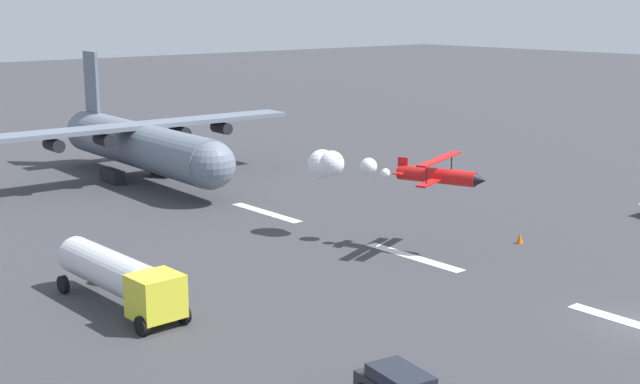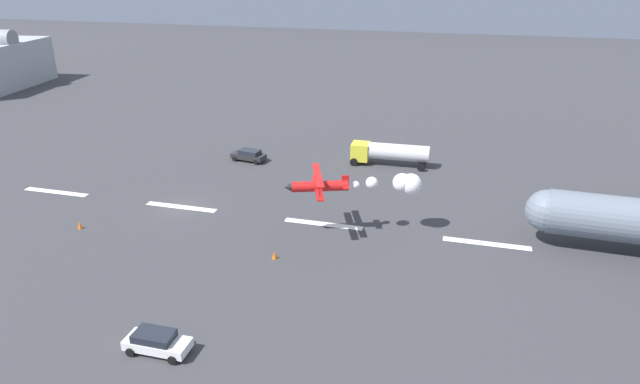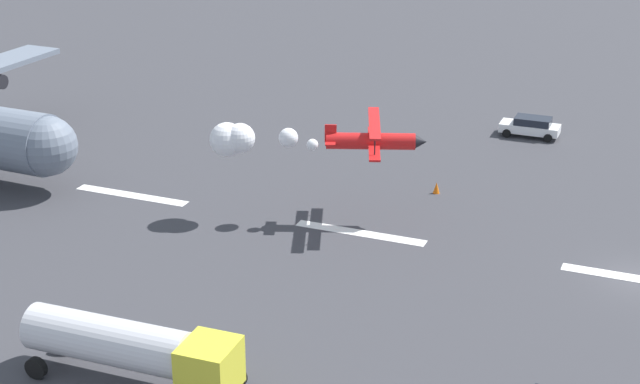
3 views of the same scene
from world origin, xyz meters
TOP-DOWN VIEW (x-y plane):
  - ground_plane at (0.00, 0.00)m, footprint 440.00×440.00m
  - runway_stripe_3 at (0.00, 0.00)m, footprint 8.00×0.90m
  - runway_stripe_4 at (15.74, 0.00)m, footprint 8.00×0.90m
  - runway_stripe_5 at (31.48, 0.00)m, footprint 8.00×0.90m
  - stunt_biplane_red at (21.16, -0.38)m, footprint 12.39×6.90m
  - fuel_tanker_truck at (19.36, 18.71)m, footprint 9.89×2.99m
  - followme_car_yellow at (9.94, -21.81)m, footprint 4.44×2.04m
  - traffic_cone_far at (13.35, -7.84)m, footprint 0.44×0.44m

SIDE VIEW (x-z plane):
  - ground_plane at x=0.00m, z-range 0.00..0.00m
  - runway_stripe_3 at x=0.00m, z-range 0.00..0.01m
  - runway_stripe_4 at x=15.74m, z-range 0.00..0.01m
  - runway_stripe_5 at x=31.48m, z-range 0.00..0.01m
  - traffic_cone_far at x=13.35m, z-range 0.00..0.75m
  - followme_car_yellow at x=9.94m, z-range 0.05..1.57m
  - fuel_tanker_truck at x=19.36m, z-range 0.30..3.20m
  - stunt_biplane_red at x=21.16m, z-range 3.89..6.16m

